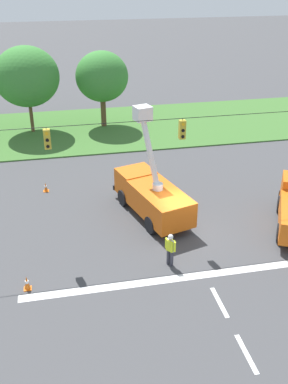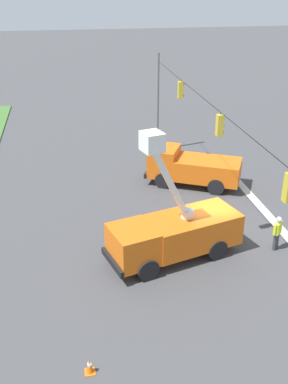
% 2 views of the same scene
% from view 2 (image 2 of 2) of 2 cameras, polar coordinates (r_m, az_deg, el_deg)
% --- Properties ---
extents(ground_plane, '(200.00, 200.00, 0.00)m').
position_cam_2_polar(ground_plane, '(23.02, 8.29, -5.88)').
color(ground_plane, '#424244').
extents(signal_gantry, '(26.20, 0.33, 7.20)m').
position_cam_2_polar(signal_gantry, '(21.02, 9.10, 4.40)').
color(signal_gantry, slate).
rests_on(signal_gantry, ground).
extents(utility_truck_bucket_lift, '(3.86, 6.66, 6.32)m').
position_cam_2_polar(utility_truck_bucket_lift, '(20.71, 3.82, -5.11)').
color(utility_truck_bucket_lift, orange).
rests_on(utility_truck_bucket_lift, ground).
extents(utility_truck_support_near, '(4.64, 6.19, 2.28)m').
position_cam_2_polar(utility_truck_support_near, '(28.31, 5.99, 3.21)').
color(utility_truck_support_near, orange).
rests_on(utility_truck_support_near, ground).
extents(road_worker, '(0.43, 0.54, 1.77)m').
position_cam_2_polar(road_worker, '(22.38, 16.57, -4.78)').
color(road_worker, '#383842').
rests_on(road_worker, ground).
extents(traffic_cone_mid_left, '(0.36, 0.36, 0.62)m').
position_cam_2_polar(traffic_cone_mid_left, '(16.08, -6.92, -21.07)').
color(traffic_cone_mid_left, orange).
rests_on(traffic_cone_mid_left, ground).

